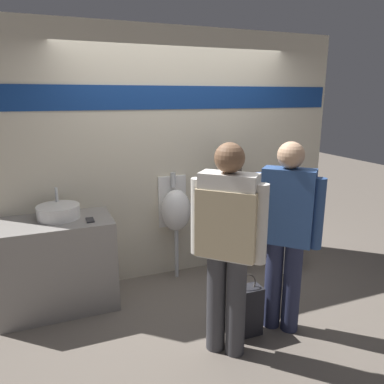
{
  "coord_description": "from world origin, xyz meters",
  "views": [
    {
      "loc": [
        -1.36,
        -3.27,
        2.0
      ],
      "look_at": [
        0.0,
        0.17,
        1.05
      ],
      "focal_mm": 35.0,
      "sensor_mm": 36.0,
      "label": 1
    }
  ],
  "objects_px": {
    "cell_phone": "(90,220)",
    "person_with_lanyard": "(286,230)",
    "toilet": "(280,242)",
    "shopping_bag": "(246,311)",
    "urinal_near_counter": "(176,210)",
    "sink_basin": "(58,212)",
    "person_in_vest": "(228,237)"
  },
  "relations": [
    {
      "from": "cell_phone",
      "to": "person_with_lanyard",
      "type": "xyz_separation_m",
      "value": [
        1.48,
        -0.96,
        0.03
      ]
    },
    {
      "from": "toilet",
      "to": "shopping_bag",
      "type": "bearing_deg",
      "value": -135.51
    },
    {
      "from": "urinal_near_counter",
      "to": "cell_phone",
      "type": "bearing_deg",
      "value": -162.44
    },
    {
      "from": "sink_basin",
      "to": "cell_phone",
      "type": "distance_m",
      "value": 0.33
    },
    {
      "from": "person_in_vest",
      "to": "person_with_lanyard",
      "type": "height_order",
      "value": "person_in_vest"
    },
    {
      "from": "sink_basin",
      "to": "person_with_lanyard",
      "type": "xyz_separation_m",
      "value": [
        1.75,
        -1.15,
        -0.03
      ]
    },
    {
      "from": "sink_basin",
      "to": "cell_phone",
      "type": "relative_size",
      "value": 2.82
    },
    {
      "from": "toilet",
      "to": "person_with_lanyard",
      "type": "bearing_deg",
      "value": -124.11
    },
    {
      "from": "sink_basin",
      "to": "cell_phone",
      "type": "bearing_deg",
      "value": -34.77
    },
    {
      "from": "person_in_vest",
      "to": "sink_basin",
      "type": "bearing_deg",
      "value": -3.37
    },
    {
      "from": "person_in_vest",
      "to": "cell_phone",
      "type": "bearing_deg",
      "value": -6.27
    },
    {
      "from": "sink_basin",
      "to": "person_with_lanyard",
      "type": "height_order",
      "value": "person_with_lanyard"
    },
    {
      "from": "person_with_lanyard",
      "to": "sink_basin",
      "type": "bearing_deg",
      "value": 11.45
    },
    {
      "from": "urinal_near_counter",
      "to": "toilet",
      "type": "height_order",
      "value": "urinal_near_counter"
    },
    {
      "from": "urinal_near_counter",
      "to": "toilet",
      "type": "xyz_separation_m",
      "value": [
        1.27,
        -0.18,
        -0.5
      ]
    },
    {
      "from": "sink_basin",
      "to": "shopping_bag",
      "type": "xyz_separation_m",
      "value": [
        1.4,
        -1.12,
        -0.72
      ]
    },
    {
      "from": "person_with_lanyard",
      "to": "shopping_bag",
      "type": "xyz_separation_m",
      "value": [
        -0.34,
        0.03,
        -0.69
      ]
    },
    {
      "from": "person_in_vest",
      "to": "person_with_lanyard",
      "type": "bearing_deg",
      "value": -126.65
    },
    {
      "from": "sink_basin",
      "to": "person_in_vest",
      "type": "height_order",
      "value": "person_in_vest"
    },
    {
      "from": "urinal_near_counter",
      "to": "shopping_bag",
      "type": "height_order",
      "value": "urinal_near_counter"
    },
    {
      "from": "toilet",
      "to": "person_in_vest",
      "type": "xyz_separation_m",
      "value": [
        -1.33,
        -1.18,
        0.69
      ]
    },
    {
      "from": "urinal_near_counter",
      "to": "person_with_lanyard",
      "type": "xyz_separation_m",
      "value": [
        0.54,
        -1.26,
        0.13
      ]
    },
    {
      "from": "cell_phone",
      "to": "toilet",
      "type": "bearing_deg",
      "value": 3.02
    },
    {
      "from": "person_in_vest",
      "to": "toilet",
      "type": "bearing_deg",
      "value": -94.46
    },
    {
      "from": "toilet",
      "to": "shopping_bag",
      "type": "xyz_separation_m",
      "value": [
        -1.07,
        -1.05,
        -0.07
      ]
    },
    {
      "from": "sink_basin",
      "to": "shopping_bag",
      "type": "relative_size",
      "value": 0.7
    },
    {
      "from": "sink_basin",
      "to": "toilet",
      "type": "height_order",
      "value": "sink_basin"
    },
    {
      "from": "sink_basin",
      "to": "toilet",
      "type": "relative_size",
      "value": 0.46
    },
    {
      "from": "shopping_bag",
      "to": "cell_phone",
      "type": "bearing_deg",
      "value": 140.56
    },
    {
      "from": "person_with_lanyard",
      "to": "shopping_bag",
      "type": "distance_m",
      "value": 0.77
    },
    {
      "from": "cell_phone",
      "to": "person_in_vest",
      "type": "height_order",
      "value": "person_in_vest"
    },
    {
      "from": "cell_phone",
      "to": "person_in_vest",
      "type": "relative_size",
      "value": 0.08
    }
  ]
}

